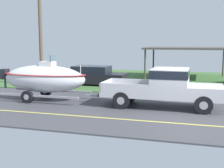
% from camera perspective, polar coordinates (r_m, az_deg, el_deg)
% --- Properties ---
extents(ground, '(36.00, 22.00, 0.11)m').
position_cam_1_polar(ground, '(22.06, 15.06, -0.42)').
color(ground, '#424247').
extents(pickup_truck_towing, '(5.84, 2.05, 1.87)m').
position_cam_1_polar(pickup_truck_towing, '(14.61, 10.66, -0.36)').
color(pickup_truck_towing, silver).
rests_on(pickup_truck_towing, ground).
extents(boat_on_trailer, '(5.86, 2.15, 2.42)m').
position_cam_1_polar(boat_on_trailer, '(16.60, -12.63, 1.02)').
color(boat_on_trailer, gray).
rests_on(boat_on_trailer, ground).
extents(parked_sedan_near, '(4.52, 1.88, 1.38)m').
position_cam_1_polar(parked_sedan_near, '(21.72, -3.40, 1.53)').
color(parked_sedan_near, black).
rests_on(parked_sedan_near, ground).
extents(carport_awning, '(6.58, 4.77, 2.61)m').
position_cam_1_polar(carport_awning, '(25.88, 13.79, 6.41)').
color(carport_awning, '#4C4238').
rests_on(carport_awning, ground).
extents(utility_pole, '(0.24, 1.80, 8.14)m').
position_cam_1_polar(utility_pole, '(21.03, -13.29, 10.80)').
color(utility_pole, brown).
rests_on(utility_pole, ground).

